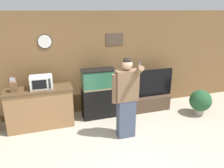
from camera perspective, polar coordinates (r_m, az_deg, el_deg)
name	(u,v)px	position (r m, az deg, el deg)	size (l,w,h in m)	color
ground_plane	(132,168)	(4.09, 5.20, -21.12)	(18.00, 18.00, 0.00)	#B2A893
wall_back_paneled	(95,63)	(5.72, -4.43, 5.48)	(10.00, 0.08, 2.60)	brown
counter_island	(40,108)	(5.33, -18.19, -5.93)	(1.49, 0.57, 0.94)	olive
microwave	(41,82)	(5.15, -18.00, 0.48)	(0.49, 0.34, 0.29)	white
knife_block	(14,86)	(5.15, -24.33, -0.58)	(0.14, 0.11, 0.33)	brown
aquarium_on_stand	(99,93)	(5.49, -3.49, -2.46)	(0.84, 0.41, 1.25)	black
tv_on_stand	(150,98)	(6.06, 9.94, -3.64)	(1.24, 0.40, 1.13)	#4C3828
person_standing	(126,97)	(4.51, 3.71, -3.49)	(0.55, 0.42, 1.75)	#424C66
potted_plant	(200,101)	(6.14, 22.09, -4.15)	(0.56, 0.56, 0.66)	#B2A899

